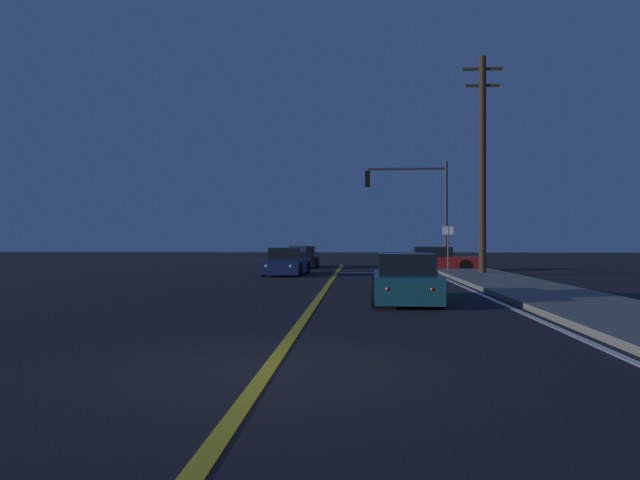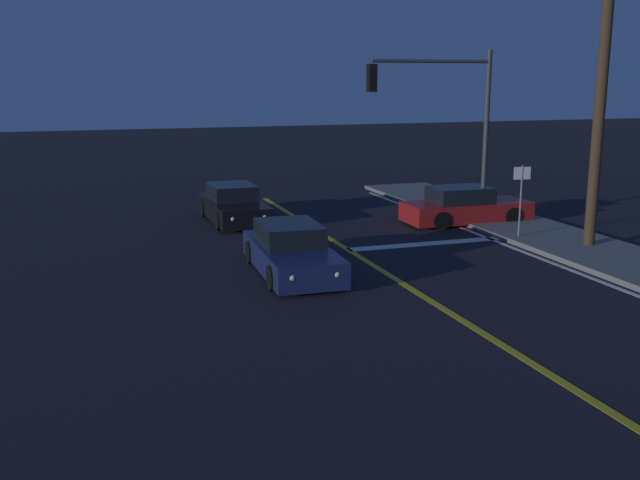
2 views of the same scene
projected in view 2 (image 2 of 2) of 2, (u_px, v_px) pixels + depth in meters
The scene contains 8 objects.
lane_line_center at pixel (584, 396), 12.37m from camera, with size 0.20×43.09×0.01m, color gold.
stop_bar at pixel (425, 244), 23.52m from camera, with size 5.23×0.50×0.01m, color white.
car_following_oncoming_black at pixel (234, 205), 27.14m from camera, with size 1.99×4.46×1.34m.
car_lead_oncoming_red at pixel (465, 207), 26.76m from camera, with size 4.63×1.94×1.34m.
car_mid_block_navy at pixel (291, 252), 19.99m from camera, with size 2.07×4.71×1.34m.
traffic_signal_near_right at pixel (446, 109), 25.31m from camera, with size 4.61×0.28×6.13m.
utility_pole_right at pixel (603, 68), 21.70m from camera, with size 1.93×0.34×10.59m.
street_sign_corner at pixel (521, 190), 23.67m from camera, with size 0.56×0.11×2.46m.
Camera 2 is at (-7.86, 3.18, 5.25)m, focal length 41.44 mm.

